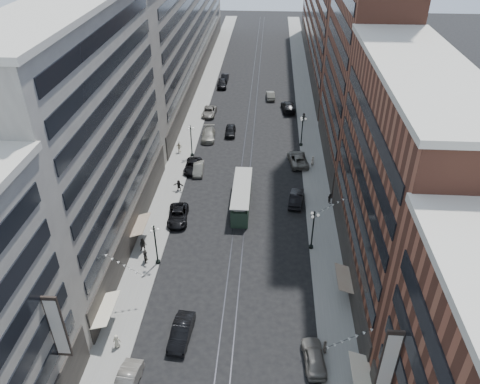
% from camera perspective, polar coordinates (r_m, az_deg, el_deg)
% --- Properties ---
extents(ground, '(220.00, 220.00, 0.00)m').
position_cam_1_polar(ground, '(82.66, 1.02, 5.82)').
color(ground, black).
rests_on(ground, ground).
extents(sidewalk_west, '(4.00, 180.00, 0.15)m').
position_cam_1_polar(sidewalk_west, '(92.70, -5.55, 8.83)').
color(sidewalk_west, gray).
rests_on(sidewalk_west, ground).
extents(sidewalk_east, '(4.00, 180.00, 0.15)m').
position_cam_1_polar(sidewalk_east, '(91.91, 8.28, 8.41)').
color(sidewalk_east, gray).
rests_on(sidewalk_east, ground).
extents(rail_west, '(0.12, 180.00, 0.02)m').
position_cam_1_polar(rail_west, '(91.70, 0.90, 8.66)').
color(rail_west, '#2D2D33').
rests_on(rail_west, ground).
extents(rail_east, '(0.12, 180.00, 0.02)m').
position_cam_1_polar(rail_east, '(91.65, 1.78, 8.63)').
color(rail_east, '#2D2D33').
rests_on(rail_east, ground).
extents(building_west_mid, '(8.00, 36.00, 28.00)m').
position_cam_1_polar(building_west_mid, '(55.99, -18.06, 6.33)').
color(building_west_mid, gray).
rests_on(building_west_mid, ground).
extents(building_west_far, '(8.00, 90.00, 26.00)m').
position_cam_1_polar(building_west_far, '(114.13, -7.05, 20.16)').
color(building_west_far, gray).
rests_on(building_west_far, ground).
extents(building_east_mid, '(8.00, 30.00, 24.00)m').
position_cam_1_polar(building_east_mid, '(50.66, 18.84, 0.68)').
color(building_east_mid, brown).
rests_on(building_east_mid, ground).
extents(building_east_tower, '(8.00, 26.00, 42.00)m').
position_cam_1_polar(building_east_tower, '(72.83, 15.27, 18.64)').
color(building_east_tower, brown).
rests_on(building_east_tower, ground).
extents(building_east_far, '(8.00, 72.00, 24.00)m').
position_cam_1_polar(building_east_far, '(122.09, 10.74, 20.20)').
color(building_east_far, brown).
rests_on(building_east_far, ground).
extents(lamppost_sw_far, '(1.03, 1.14, 5.52)m').
position_cam_1_polar(lamppost_sw_far, '(55.39, -10.24, -6.19)').
color(lamppost_sw_far, black).
rests_on(lamppost_sw_far, sidewalk_west).
extents(lamppost_sw_mid, '(1.03, 1.14, 5.52)m').
position_cam_1_polar(lamppost_sw_mid, '(77.75, -5.97, 6.35)').
color(lamppost_sw_mid, black).
rests_on(lamppost_sw_mid, sidewalk_west).
extents(lamppost_se_far, '(1.03, 1.14, 5.52)m').
position_cam_1_polar(lamppost_se_far, '(57.40, 8.88, -4.45)').
color(lamppost_se_far, black).
rests_on(lamppost_se_far, sidewalk_east).
extents(lamppost_se_mid, '(1.03, 1.14, 5.52)m').
position_cam_1_polar(lamppost_se_mid, '(81.45, 7.58, 7.52)').
color(lamppost_se_mid, black).
rests_on(lamppost_se_mid, sidewalk_east).
extents(streetcar, '(2.46, 11.11, 3.07)m').
position_cam_1_polar(streetcar, '(65.50, 0.20, -0.61)').
color(streetcar, '#24382A').
rests_on(streetcar, ground).
extents(car_1, '(2.11, 5.03, 1.62)m').
position_cam_1_polar(car_1, '(45.79, -13.71, -21.74)').
color(car_1, slate).
rests_on(car_1, ground).
extents(car_2, '(3.06, 5.80, 1.55)m').
position_cam_1_polar(car_2, '(63.49, -7.58, -2.85)').
color(car_2, black).
rests_on(car_2, ground).
extents(car_4, '(2.37, 4.99, 1.65)m').
position_cam_1_polar(car_4, '(46.83, 9.03, -19.24)').
color(car_4, slate).
rests_on(car_4, ground).
extents(car_5, '(2.19, 5.27, 1.69)m').
position_cam_1_polar(car_5, '(48.49, -7.17, -16.59)').
color(car_5, black).
rests_on(car_5, ground).
extents(pedestrian_1, '(0.80, 0.49, 1.55)m').
position_cam_1_polar(pedestrian_1, '(48.81, -14.80, -17.16)').
color(pedestrian_1, beige).
rests_on(pedestrian_1, sidewalk_west).
extents(pedestrian_2, '(0.92, 0.52, 1.87)m').
position_cam_1_polar(pedestrian_2, '(58.68, -11.73, -6.35)').
color(pedestrian_2, black).
rests_on(pedestrian_2, sidewalk_west).
extents(pedestrian_4, '(0.63, 1.02, 1.62)m').
position_cam_1_polar(pedestrian_4, '(47.57, 10.33, -18.05)').
color(pedestrian_4, gray).
rests_on(pedestrian_4, sidewalk_east).
extents(car_7, '(2.44, 5.27, 1.46)m').
position_cam_1_polar(car_7, '(74.76, -5.79, 3.17)').
color(car_7, black).
rests_on(car_7, ground).
extents(car_8, '(2.63, 5.79, 1.64)m').
position_cam_1_polar(car_8, '(84.53, -3.88, 7.01)').
color(car_8, slate).
rests_on(car_8, ground).
extents(car_9, '(2.52, 5.33, 1.76)m').
position_cam_1_polar(car_9, '(108.81, -2.23, 13.09)').
color(car_9, black).
rests_on(car_9, ground).
extents(car_10, '(2.44, 5.35, 1.70)m').
position_cam_1_polar(car_10, '(66.76, 6.86, -0.74)').
color(car_10, black).
rests_on(car_10, ground).
extents(car_11, '(3.57, 6.35, 1.68)m').
position_cam_1_polar(car_11, '(76.80, 7.08, 4.03)').
color(car_11, slate).
rests_on(car_11, ground).
extents(car_12, '(3.10, 6.36, 1.78)m').
position_cam_1_polar(car_12, '(96.48, 5.90, 10.32)').
color(car_12, black).
rests_on(car_12, ground).
extents(car_13, '(1.97, 4.66, 1.57)m').
position_cam_1_polar(car_13, '(85.88, -1.19, 7.48)').
color(car_13, black).
rests_on(car_13, ground).
extents(car_14, '(1.99, 4.81, 1.55)m').
position_cam_1_polar(car_14, '(102.38, 3.74, 11.70)').
color(car_14, '#626157').
rests_on(car_14, ground).
extents(pedestrian_5, '(1.62, 0.68, 1.70)m').
position_cam_1_polar(pedestrian_5, '(69.48, -7.48, 0.81)').
color(pedestrian_5, black).
rests_on(pedestrian_5, sidewalk_west).
extents(pedestrian_6, '(1.17, 0.72, 1.85)m').
position_cam_1_polar(pedestrian_6, '(80.01, -7.42, 5.43)').
color(pedestrian_6, beige).
rests_on(pedestrian_6, sidewalk_west).
extents(pedestrian_7, '(0.76, 0.84, 1.52)m').
position_cam_1_polar(pedestrian_7, '(67.35, 10.90, -0.76)').
color(pedestrian_7, black).
rests_on(pedestrian_7, sidewalk_east).
extents(pedestrian_8, '(0.82, 0.80, 1.90)m').
position_cam_1_polar(pedestrian_8, '(75.80, 8.83, 3.69)').
color(pedestrian_8, beige).
rests_on(pedestrian_8, sidewalk_east).
extents(pedestrian_9, '(1.10, 0.53, 1.66)m').
position_cam_1_polar(pedestrian_9, '(91.69, 7.78, 9.01)').
color(pedestrian_9, black).
rests_on(pedestrian_9, sidewalk_east).
extents(car_extra_0, '(1.83, 4.48, 1.45)m').
position_cam_1_polar(car_extra_0, '(73.99, -5.09, 2.86)').
color(car_extra_0, '#66665B').
rests_on(car_extra_0, ground).
extents(car_extra_1, '(1.66, 4.65, 1.53)m').
position_cam_1_polar(car_extra_1, '(112.68, -1.87, 13.74)').
color(car_extra_1, black).
rests_on(car_extra_1, ground).
extents(car_extra_2, '(2.63, 5.47, 1.50)m').
position_cam_1_polar(car_extra_2, '(94.12, -3.78, 9.74)').
color(car_extra_2, slate).
rests_on(car_extra_2, ground).
extents(pedestrian_extra_0, '(0.91, 1.58, 1.64)m').
position_cam_1_polar(pedestrian_extra_0, '(57.10, -11.45, -7.73)').
color(pedestrian_extra_0, black).
rests_on(pedestrian_extra_0, sidewalk_west).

